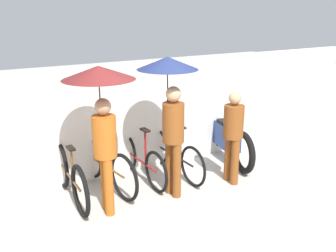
# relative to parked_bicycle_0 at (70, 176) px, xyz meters

# --- Properties ---
(ground_plane) EXTENTS (30.00, 30.00, 0.00)m
(ground_plane) POSITION_rel_parked_bicycle_0_xyz_m (0.90, -1.44, -0.38)
(ground_plane) COLOR #B7B2A8
(back_wall) EXTENTS (11.00, 0.12, 1.90)m
(back_wall) POSITION_rel_parked_bicycle_0_xyz_m (0.90, 0.51, 0.57)
(back_wall) COLOR silver
(back_wall) RESTS_ON ground
(parked_bicycle_0) EXTENTS (0.44, 1.76, 1.01)m
(parked_bicycle_0) POSITION_rel_parked_bicycle_0_xyz_m (0.00, 0.00, 0.00)
(parked_bicycle_0) COLOR black
(parked_bicycle_0) RESTS_ON ground
(parked_bicycle_1) EXTENTS (0.46, 1.76, 0.97)m
(parked_bicycle_1) POSITION_rel_parked_bicycle_0_xyz_m (0.60, 0.09, -0.00)
(parked_bicycle_1) COLOR black
(parked_bicycle_1) RESTS_ON ground
(parked_bicycle_2) EXTENTS (0.44, 1.68, 1.04)m
(parked_bicycle_2) POSITION_rel_parked_bicycle_0_xyz_m (1.20, 0.10, -0.03)
(parked_bicycle_2) COLOR black
(parked_bicycle_2) RESTS_ON ground
(parked_bicycle_3) EXTENTS (0.44, 1.77, 1.10)m
(parked_bicycle_3) POSITION_rel_parked_bicycle_0_xyz_m (1.80, 0.02, -0.02)
(parked_bicycle_3) COLOR black
(parked_bicycle_3) RESTS_ON ground
(pedestrian_leading) EXTENTS (0.97, 0.97, 2.04)m
(pedestrian_leading) POSITION_rel_parked_bicycle_0_xyz_m (0.36, -0.52, 1.21)
(pedestrian_leading) COLOR #B25619
(pedestrian_leading) RESTS_ON ground
(pedestrian_center) EXTENTS (0.89, 0.89, 2.09)m
(pedestrian_center) POSITION_rel_parked_bicycle_0_xyz_m (1.39, -0.55, 1.20)
(pedestrian_center) COLOR brown
(pedestrian_center) RESTS_ON ground
(pedestrian_trailing) EXTENTS (0.32, 0.32, 1.52)m
(pedestrian_trailing) POSITION_rel_parked_bicycle_0_xyz_m (2.45, -0.73, 0.50)
(pedestrian_trailing) COLOR brown
(pedestrian_trailing) RESTS_ON ground
(motorcycle) EXTENTS (0.72, 2.02, 0.94)m
(motorcycle) POSITION_rel_parked_bicycle_0_xyz_m (3.00, 0.08, 0.03)
(motorcycle) COLOR black
(motorcycle) RESTS_ON ground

